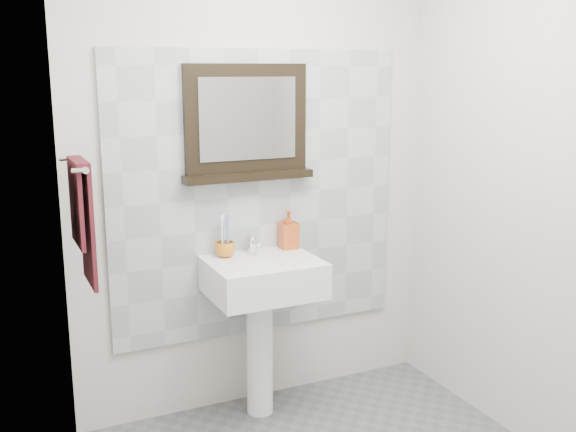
% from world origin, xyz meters
% --- Properties ---
extents(back_wall, '(2.00, 0.01, 2.50)m').
position_xyz_m(back_wall, '(0.00, 1.10, 1.25)').
color(back_wall, beige).
rests_on(back_wall, ground).
extents(left_wall, '(0.01, 2.20, 2.50)m').
position_xyz_m(left_wall, '(-1.00, 0.00, 1.25)').
color(left_wall, beige).
rests_on(left_wall, ground).
extents(right_wall, '(0.01, 2.20, 2.50)m').
position_xyz_m(right_wall, '(1.00, 0.00, 1.25)').
color(right_wall, beige).
rests_on(right_wall, ground).
extents(splashback, '(1.60, 0.02, 1.50)m').
position_xyz_m(splashback, '(0.00, 1.09, 1.15)').
color(splashback, '#A4AEB2').
rests_on(splashback, back_wall).
extents(pedestal_sink, '(0.55, 0.44, 0.96)m').
position_xyz_m(pedestal_sink, '(-0.07, 0.87, 0.68)').
color(pedestal_sink, white).
rests_on(pedestal_sink, ground).
extents(toothbrush_cup, '(0.10, 0.10, 0.08)m').
position_xyz_m(toothbrush_cup, '(-0.22, 1.00, 0.90)').
color(toothbrush_cup, orange).
rests_on(toothbrush_cup, pedestal_sink).
extents(toothbrushes, '(0.05, 0.04, 0.21)m').
position_xyz_m(toothbrushes, '(-0.22, 1.00, 0.98)').
color(toothbrushes, white).
rests_on(toothbrushes, toothbrush_cup).
extents(soap_dispenser, '(0.10, 0.10, 0.21)m').
position_xyz_m(soap_dispenser, '(0.14, 1.02, 0.96)').
color(soap_dispenser, '#B22814').
rests_on(soap_dispenser, pedestal_sink).
extents(framed_mirror, '(0.69, 0.11, 0.58)m').
position_xyz_m(framed_mirror, '(-0.07, 1.06, 1.52)').
color(framed_mirror, black).
rests_on(framed_mirror, back_wall).
extents(towel_bar, '(0.07, 0.40, 0.03)m').
position_xyz_m(towel_bar, '(-0.95, 0.79, 1.41)').
color(towel_bar, silver).
rests_on(towel_bar, left_wall).
extents(hand_towel, '(0.06, 0.30, 0.55)m').
position_xyz_m(hand_towel, '(-0.94, 0.79, 1.20)').
color(hand_towel, '#340E13').
rests_on(hand_towel, towel_bar).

